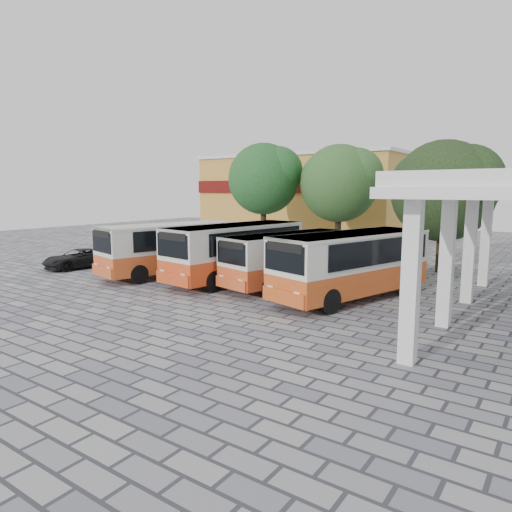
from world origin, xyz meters
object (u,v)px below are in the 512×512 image
Objects in this scene: parked_car at (78,259)px; bus_far_left at (171,246)px; bus_centre_right at (289,256)px; bus_centre_left at (236,249)px; bus_far_right at (352,261)px.

bus_far_left is at bearing 21.14° from parked_car.
bus_centre_right is at bearing 23.27° from bus_far_left.
bus_far_left is at bearing -156.66° from bus_centre_right.
bus_centre_left is 6.82m from bus_far_right.
bus_far_right is at bearing 15.98° from bus_far_left.
bus_far_right reaches higher than parked_car.
parked_car is (-10.69, -2.45, -1.17)m from bus_centre_left.
bus_far_right is 2.06× the size of parked_car.
bus_centre_left is at bearing 19.65° from parked_car.
bus_far_right reaches higher than bus_centre_right.
bus_centre_left reaches higher than parked_car.
bus_centre_right is at bearing 16.35° from bus_centre_left.
bus_far_left is 4.21m from bus_centre_left.
bus_far_left is 10.97m from bus_far_right.
parked_car is at bearing -152.14° from bus_far_left.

